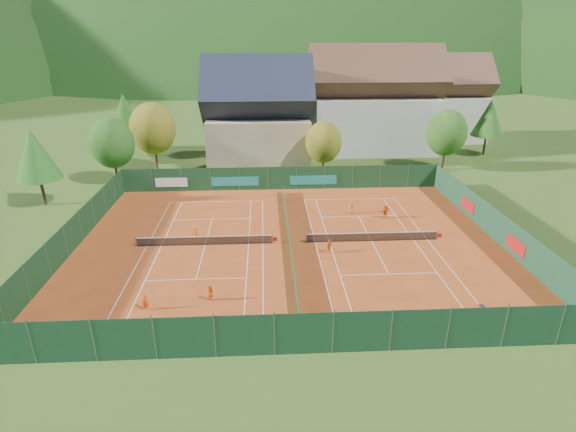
{
  "coord_description": "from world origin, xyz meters",
  "views": [
    {
      "loc": [
        -2.21,
        -38.75,
        18.69
      ],
      "look_at": [
        0.0,
        2.0,
        2.0
      ],
      "focal_mm": 28.0,
      "sensor_mm": 36.0,
      "label": 1
    }
  ],
  "objects_px": {
    "player_right_far_a": "(351,208)",
    "hotel_block_b": "(438,103)",
    "player_right_near": "(329,246)",
    "player_left_mid": "(210,294)",
    "ball_hopper": "(482,307)",
    "player_left_far": "(196,233)",
    "player_right_far_b": "(385,212)",
    "chalet": "(258,119)",
    "hotel_block_a": "(373,106)",
    "player_left_near": "(145,302)"
  },
  "relations": [
    {
      "from": "player_right_far_a",
      "to": "hotel_block_b",
      "type": "bearing_deg",
      "value": -155.27
    },
    {
      "from": "player_right_near",
      "to": "player_left_mid",
      "type": "bearing_deg",
      "value": 169.69
    },
    {
      "from": "ball_hopper",
      "to": "player_left_far",
      "type": "distance_m",
      "value": 25.86
    },
    {
      "from": "hotel_block_b",
      "to": "player_right_far_b",
      "type": "relative_size",
      "value": 11.21
    },
    {
      "from": "chalet",
      "to": "hotel_block_a",
      "type": "xyz_separation_m",
      "value": [
        19.0,
        6.0,
        0.76
      ]
    },
    {
      "from": "player_right_far_a",
      "to": "player_left_near",
      "type": "bearing_deg",
      "value": 10.46
    },
    {
      "from": "chalet",
      "to": "player_right_far_a",
      "type": "distance_m",
      "value": 25.75
    },
    {
      "from": "chalet",
      "to": "hotel_block_b",
      "type": "relative_size",
      "value": 0.94
    },
    {
      "from": "player_left_near",
      "to": "player_right_far_a",
      "type": "bearing_deg",
      "value": 23.37
    },
    {
      "from": "chalet",
      "to": "player_right_far_a",
      "type": "xyz_separation_m",
      "value": [
        10.34,
        -22.8,
        -5.99
      ]
    },
    {
      "from": "player_right_far_a",
      "to": "player_right_far_b",
      "type": "bearing_deg",
      "value": 122.56
    },
    {
      "from": "hotel_block_a",
      "to": "chalet",
      "type": "bearing_deg",
      "value": -162.47
    },
    {
      "from": "player_right_near",
      "to": "player_right_far_a",
      "type": "xyz_separation_m",
      "value": [
        3.81,
        9.44,
        -0.03
      ]
    },
    {
      "from": "hotel_block_b",
      "to": "player_left_mid",
      "type": "height_order",
      "value": "hotel_block_b"
    },
    {
      "from": "player_right_near",
      "to": "player_left_far",
      "type": "bearing_deg",
      "value": 118.01
    },
    {
      "from": "hotel_block_b",
      "to": "player_left_mid",
      "type": "relative_size",
      "value": 13.28
    },
    {
      "from": "ball_hopper",
      "to": "player_left_near",
      "type": "relative_size",
      "value": 0.61
    },
    {
      "from": "hotel_block_a",
      "to": "player_right_far_a",
      "type": "xyz_separation_m",
      "value": [
        -8.66,
        -28.8,
        -6.75
      ]
    },
    {
      "from": "hotel_block_b",
      "to": "player_left_far",
      "type": "bearing_deg",
      "value": -132.26
    },
    {
      "from": "player_left_far",
      "to": "ball_hopper",
      "type": "bearing_deg",
      "value": 172.25
    },
    {
      "from": "chalet",
      "to": "player_right_near",
      "type": "xyz_separation_m",
      "value": [
        6.53,
        -32.25,
        -5.96
      ]
    },
    {
      "from": "player_left_far",
      "to": "player_right_near",
      "type": "height_order",
      "value": "player_left_far"
    },
    {
      "from": "chalet",
      "to": "hotel_block_a",
      "type": "distance_m",
      "value": 19.94
    },
    {
      "from": "player_left_near",
      "to": "player_right_far_b",
      "type": "xyz_separation_m",
      "value": [
        21.75,
        16.29,
        0.11
      ]
    },
    {
      "from": "chalet",
      "to": "ball_hopper",
      "type": "bearing_deg",
      "value": -69.25
    },
    {
      "from": "hotel_block_b",
      "to": "chalet",
      "type": "bearing_deg",
      "value": -157.01
    },
    {
      "from": "player_right_far_b",
      "to": "player_left_near",
      "type": "bearing_deg",
      "value": 15.95
    },
    {
      "from": "player_left_far",
      "to": "hotel_block_b",
      "type": "bearing_deg",
      "value": -108.54
    },
    {
      "from": "player_left_near",
      "to": "player_left_far",
      "type": "bearing_deg",
      "value": 59.46
    },
    {
      "from": "ball_hopper",
      "to": "player_right_far_b",
      "type": "xyz_separation_m",
      "value": [
        -2.33,
        18.1,
        0.22
      ]
    },
    {
      "from": "chalet",
      "to": "ball_hopper",
      "type": "relative_size",
      "value": 20.25
    },
    {
      "from": "ball_hopper",
      "to": "player_left_far",
      "type": "relative_size",
      "value": 0.53
    },
    {
      "from": "player_right_far_b",
      "to": "hotel_block_b",
      "type": "bearing_deg",
      "value": -137.59
    },
    {
      "from": "player_right_near",
      "to": "player_right_far_b",
      "type": "distance_m",
      "value": 10.73
    },
    {
      "from": "player_left_near",
      "to": "player_right_far_b",
      "type": "distance_m",
      "value": 27.17
    },
    {
      "from": "player_right_near",
      "to": "player_right_far_b",
      "type": "height_order",
      "value": "player_right_far_b"
    },
    {
      "from": "player_left_mid",
      "to": "hotel_block_b",
      "type": "bearing_deg",
      "value": 83.27
    },
    {
      "from": "player_left_mid",
      "to": "player_right_far_b",
      "type": "xyz_separation_m",
      "value": [
        17.19,
        15.39,
        0.12
      ]
    },
    {
      "from": "ball_hopper",
      "to": "player_right_near",
      "type": "relative_size",
      "value": 0.6
    },
    {
      "from": "player_left_mid",
      "to": "player_right_near",
      "type": "bearing_deg",
      "value": 64.17
    },
    {
      "from": "chalet",
      "to": "player_left_mid",
      "type": "distance_m",
      "value": 40.28
    },
    {
      "from": "hotel_block_a",
      "to": "ball_hopper",
      "type": "relative_size",
      "value": 27.0
    },
    {
      "from": "chalet",
      "to": "player_left_near",
      "type": "bearing_deg",
      "value": -101.16
    },
    {
      "from": "hotel_block_b",
      "to": "player_right_near",
      "type": "distance_m",
      "value": 53.62
    },
    {
      "from": "hotel_block_b",
      "to": "player_right_far_a",
      "type": "bearing_deg",
      "value": -121.62
    },
    {
      "from": "hotel_block_b",
      "to": "ball_hopper",
      "type": "xyz_separation_m",
      "value": [
        -16.93,
        -56.4,
        -6.06
      ]
    },
    {
      "from": "player_right_near",
      "to": "player_right_far_b",
      "type": "xyz_separation_m",
      "value": [
        7.21,
        7.94,
        0.1
      ]
    },
    {
      "from": "player_left_near",
      "to": "ball_hopper",
      "type": "bearing_deg",
      "value": -25.05
    },
    {
      "from": "ball_hopper",
      "to": "player_right_near",
      "type": "xyz_separation_m",
      "value": [
        -9.54,
        10.16,
        0.11
      ]
    },
    {
      "from": "player_left_far",
      "to": "player_left_mid",
      "type": "bearing_deg",
      "value": 126.99
    }
  ]
}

